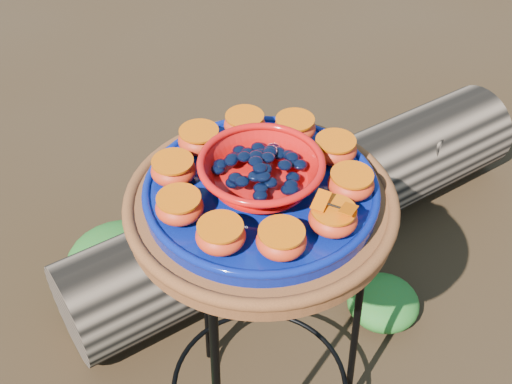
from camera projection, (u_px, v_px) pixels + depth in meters
plant_stand at (260, 333)px, 1.35m from camera, size 0.44×0.44×0.70m
terracotta_saucer at (261, 206)px, 1.10m from camera, size 0.46×0.46×0.04m
cobalt_plate at (261, 192)px, 1.08m from camera, size 0.39×0.39×0.03m
red_bowl at (261, 174)px, 1.05m from camera, size 0.20×0.20×0.05m
glass_gems at (261, 155)px, 1.02m from camera, size 0.15×0.15×0.03m
orange_half_0 at (333, 219)px, 0.98m from camera, size 0.08×0.08×0.04m
orange_half_1 at (351, 184)px, 1.04m from camera, size 0.08×0.08×0.04m
orange_half_2 at (335, 150)px, 1.11m from camera, size 0.08×0.08×0.04m
orange_half_3 at (295, 128)px, 1.15m from camera, size 0.08×0.08×0.04m
orange_half_4 at (245, 125)px, 1.16m from camera, size 0.08×0.08×0.04m
orange_half_5 at (199, 140)px, 1.13m from camera, size 0.08×0.08×0.04m
orange_half_6 at (174, 170)px, 1.07m from camera, size 0.08×0.08×0.04m
orange_half_7 at (180, 207)px, 1.00m from camera, size 0.08×0.08×0.04m
orange_half_8 at (221, 236)px, 0.96m from camera, size 0.08×0.08×0.04m
orange_half_9 at (281, 241)px, 0.95m from camera, size 0.08×0.08×0.04m
butterfly at (335, 206)px, 0.96m from camera, size 0.09×0.08×0.01m
driftwood_log at (305, 206)px, 1.94m from camera, size 1.53×0.50×0.28m
foliage_right at (383, 301)px, 1.78m from camera, size 0.20×0.20×0.10m
foliage_back at (120, 261)px, 1.86m from camera, size 0.32×0.32×0.16m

